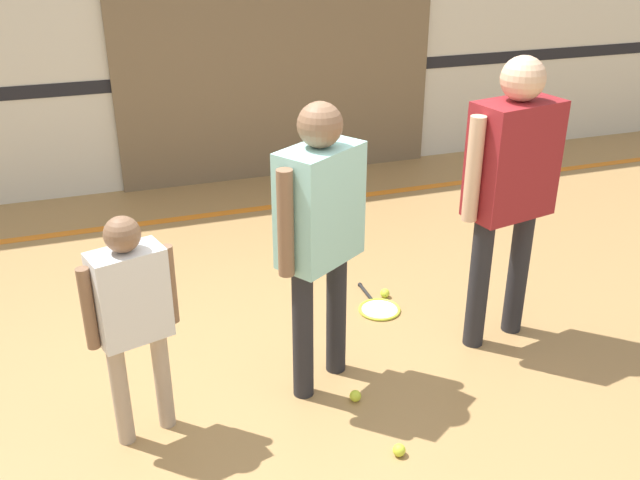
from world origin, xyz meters
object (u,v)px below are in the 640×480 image
object	(u,v)px
person_student_right	(511,175)
person_instructor	(320,220)
tennis_ball_near_instructor	(355,396)
tennis_ball_by_spare_racket	(385,293)
tennis_ball_stray_left	(399,450)
racket_spare_on_floor	(378,308)
person_student_left	(132,307)

from	to	relation	value
person_student_right	person_instructor	bearing A→B (deg)	-6.81
tennis_ball_near_instructor	tennis_ball_by_spare_racket	bearing A→B (deg)	58.47
tennis_ball_near_instructor	tennis_ball_stray_left	xyz separation A→B (m)	(0.05, -0.48, 0.00)
person_student_right	tennis_ball_near_instructor	distance (m)	1.56
person_student_right	racket_spare_on_floor	bearing A→B (deg)	-55.12
tennis_ball_near_instructor	racket_spare_on_floor	bearing A→B (deg)	59.64
person_student_right	tennis_ball_by_spare_racket	bearing A→B (deg)	-67.29
person_student_left	tennis_ball_near_instructor	distance (m)	1.36
tennis_ball_by_spare_racket	racket_spare_on_floor	bearing A→B (deg)	-128.40
person_instructor	person_student_left	xyz separation A→B (m)	(-1.01, -0.13, -0.26)
person_instructor	person_student_right	xyz separation A→B (m)	(1.21, 0.09, 0.08)
person_student_left	tennis_ball_stray_left	size ratio (longest dim) A/B	18.84
person_instructor	tennis_ball_by_spare_racket	xyz separation A→B (m)	(0.75, 0.77, -1.00)
person_instructor	tennis_ball_stray_left	bearing A→B (deg)	-108.91
racket_spare_on_floor	tennis_ball_near_instructor	distance (m)	1.02
tennis_ball_near_instructor	tennis_ball_stray_left	world-z (taller)	same
racket_spare_on_floor	tennis_ball_by_spare_racket	world-z (taller)	tennis_ball_by_spare_racket
person_instructor	tennis_ball_stray_left	world-z (taller)	person_instructor
tennis_ball_by_spare_racket	tennis_ball_near_instructor	bearing A→B (deg)	-121.53
racket_spare_on_floor	tennis_ball_stray_left	xyz separation A→B (m)	(-0.47, -1.36, 0.02)
person_student_left	tennis_ball_near_instructor	xyz separation A→B (m)	(1.14, -0.11, -0.74)
racket_spare_on_floor	tennis_ball_by_spare_racket	size ratio (longest dim) A/B	8.06
person_student_left	tennis_ball_stray_left	distance (m)	1.52
racket_spare_on_floor	person_instructor	bearing A→B (deg)	135.13
tennis_ball_by_spare_racket	person_instructor	bearing A→B (deg)	-134.14
person_student_right	tennis_ball_stray_left	world-z (taller)	person_student_right
racket_spare_on_floor	tennis_ball_by_spare_racket	distance (m)	0.18
person_student_right	tennis_ball_by_spare_racket	xyz separation A→B (m)	(-0.46, 0.68, -1.08)
person_student_right	tennis_ball_stray_left	distance (m)	1.70
person_instructor	person_student_right	world-z (taller)	person_student_right
person_student_right	tennis_ball_by_spare_racket	distance (m)	1.35
person_instructor	racket_spare_on_floor	world-z (taller)	person_instructor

